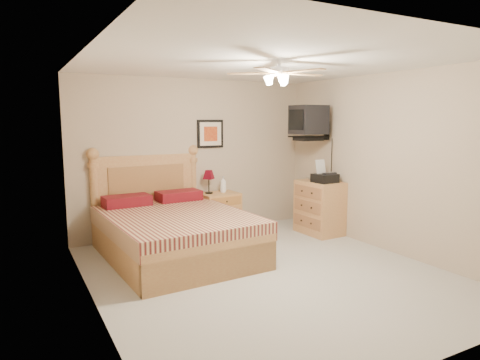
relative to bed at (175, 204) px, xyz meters
name	(u,v)px	position (x,y,z in m)	size (l,w,h in m)	color
floor	(267,273)	(0.76, -1.12, -0.73)	(4.50, 4.50, 0.00)	#A5A195
ceiling	(269,62)	(0.76, -1.12, 1.77)	(4.00, 4.50, 0.04)	white
wall_back	(195,157)	(0.76, 1.13, 0.52)	(4.00, 0.04, 2.50)	tan
wall_front	(436,204)	(0.76, -3.37, 0.52)	(4.00, 0.04, 2.50)	tan
wall_left	(91,183)	(-1.24, -1.12, 0.52)	(0.04, 4.50, 2.50)	tan
wall_right	(390,163)	(2.76, -1.12, 0.52)	(0.04, 4.50, 2.50)	tan
bed	(175,204)	(0.00, 0.00, 0.00)	(1.71, 2.25, 1.46)	#B27043
nightstand	(219,213)	(1.08, 0.88, -0.40)	(0.61, 0.46, 0.66)	#C57A42
table_lamp	(209,182)	(0.92, 0.94, 0.12)	(0.21, 0.21, 0.38)	#5C0615
lotion_bottle	(223,184)	(1.17, 0.93, 0.07)	(0.10, 0.10, 0.27)	white
framed_picture	(210,134)	(1.03, 1.11, 0.89)	(0.46, 0.04, 0.46)	black
dresser	(320,207)	(2.49, 0.05, -0.30)	(0.51, 0.73, 0.86)	#A77941
fax_machine	(325,171)	(2.47, -0.09, 0.31)	(0.34, 0.36, 0.36)	black
magazine_lower	(309,179)	(2.45, 0.30, 0.15)	(0.18, 0.24, 0.02)	#ABA18B
magazine_upper	(308,178)	(2.45, 0.31, 0.17)	(0.17, 0.24, 0.02)	#A0917C
wall_tv	(316,122)	(2.51, 0.22, 1.08)	(0.56, 0.46, 0.58)	black
ceiling_fan	(279,73)	(0.76, -1.32, 1.63)	(1.14, 1.14, 0.28)	white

